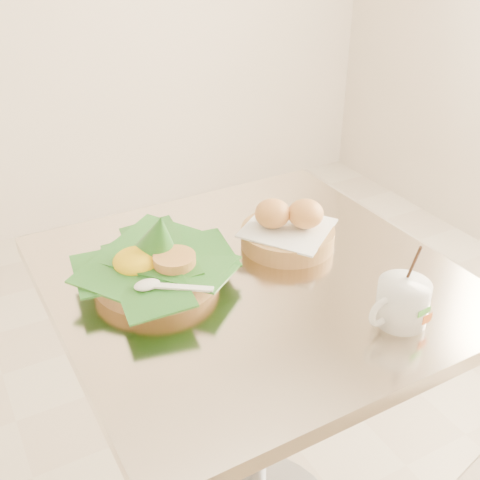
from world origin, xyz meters
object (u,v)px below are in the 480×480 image
coffee_mug (402,302)px  rice_basket (155,262)px  bread_basket (288,230)px  cafe_table (252,367)px

coffee_mug → rice_basket: bearing=134.8°
rice_basket → coffee_mug: bearing=-45.2°
rice_basket → bread_basket: bearing=-1.7°
cafe_table → bread_basket: bread_basket is taller
rice_basket → cafe_table: bearing=-24.0°
cafe_table → coffee_mug: 0.37m
bread_basket → coffee_mug: coffee_mug is taller
bread_basket → cafe_table: bearing=-151.0°
cafe_table → rice_basket: rice_basket is taller
bread_basket → coffee_mug: size_ratio=1.50×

